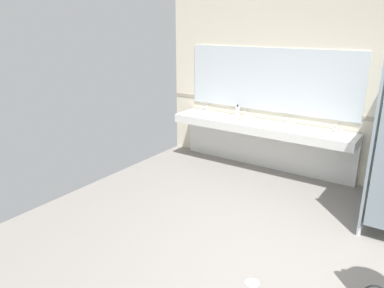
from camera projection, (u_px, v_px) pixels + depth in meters
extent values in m
cube|color=gray|center=(280.00, 287.00, 3.54)|extent=(6.55, 6.16, 0.10)
cube|color=beige|center=(362.00, 93.00, 5.31)|extent=(6.55, 0.12, 2.81)
cube|color=#9E937F|center=(357.00, 117.00, 5.37)|extent=(6.55, 0.01, 0.06)
cube|color=silver|center=(260.00, 127.00, 5.98)|extent=(3.01, 0.55, 0.14)
cube|color=silver|center=(264.00, 147.00, 6.29)|extent=(3.01, 0.08, 0.68)
cube|color=beige|center=(200.00, 117.00, 6.55)|extent=(0.41, 0.30, 0.11)
cylinder|color=silver|center=(207.00, 109.00, 6.69)|extent=(0.04, 0.04, 0.11)
cylinder|color=silver|center=(205.00, 107.00, 6.63)|extent=(0.03, 0.11, 0.03)
sphere|color=silver|center=(210.00, 111.00, 6.67)|extent=(0.04, 0.04, 0.04)
cube|color=beige|center=(238.00, 123.00, 6.15)|extent=(0.41, 0.30, 0.11)
cylinder|color=silver|center=(244.00, 114.00, 6.29)|extent=(0.04, 0.04, 0.11)
cylinder|color=silver|center=(243.00, 112.00, 6.23)|extent=(0.03, 0.11, 0.03)
sphere|color=silver|center=(248.00, 116.00, 6.26)|extent=(0.04, 0.04, 0.04)
cube|color=beige|center=(281.00, 130.00, 5.75)|extent=(0.41, 0.30, 0.11)
cylinder|color=silver|center=(287.00, 121.00, 5.88)|extent=(0.04, 0.04, 0.11)
cylinder|color=silver|center=(286.00, 119.00, 5.83)|extent=(0.03, 0.11, 0.03)
sphere|color=silver|center=(291.00, 123.00, 5.86)|extent=(0.04, 0.04, 0.04)
cube|color=beige|center=(331.00, 138.00, 5.34)|extent=(0.41, 0.30, 0.11)
cylinder|color=silver|center=(336.00, 128.00, 5.48)|extent=(0.04, 0.04, 0.11)
cylinder|color=silver|center=(335.00, 126.00, 5.42)|extent=(0.03, 0.11, 0.03)
sphere|color=silver|center=(340.00, 130.00, 5.46)|extent=(0.04, 0.04, 0.04)
cube|color=silver|center=(270.00, 80.00, 5.97)|extent=(2.91, 0.02, 1.02)
cube|color=gray|center=(382.00, 132.00, 4.52)|extent=(0.03, 1.51, 1.93)
cylinder|color=silver|center=(359.00, 230.00, 4.30)|extent=(0.05, 0.05, 0.12)
cylinder|color=white|center=(237.00, 112.00, 6.32)|extent=(0.07, 0.07, 0.18)
cylinder|color=black|center=(238.00, 106.00, 6.29)|extent=(0.03, 0.03, 0.04)
cylinder|color=beige|center=(241.00, 119.00, 6.05)|extent=(0.07, 0.07, 0.08)
cylinder|color=#B7BABF|center=(252.00, 283.00, 3.51)|extent=(0.14, 0.14, 0.01)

